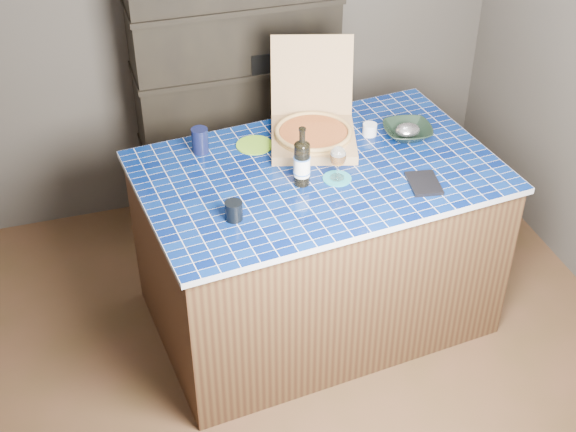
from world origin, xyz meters
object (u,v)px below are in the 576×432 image
object	(u,v)px
kitchen_island	(317,245)
mead_bottle	(302,162)
pizza_box	(313,129)
wine_glass	(338,157)
dvd_case	(424,183)
bowl	(407,131)

from	to	relation	value
kitchen_island	mead_bottle	bearing A→B (deg)	-147.40
pizza_box	wine_glass	xyz separation A→B (m)	(-0.00, -0.38, 0.06)
mead_bottle	dvd_case	bearing A→B (deg)	-18.05
mead_bottle	dvd_case	xyz separation A→B (m)	(0.56, -0.18, -0.11)
mead_bottle	dvd_case	size ratio (longest dim) A/B	1.54
kitchen_island	bowl	distance (m)	0.77
wine_glass	bowl	bearing A→B (deg)	28.88
mead_bottle	dvd_case	world-z (taller)	mead_bottle
pizza_box	wine_glass	bearing A→B (deg)	-74.41
pizza_box	mead_bottle	bearing A→B (deg)	-100.18
kitchen_island	wine_glass	size ratio (longest dim) A/B	10.48
kitchen_island	pizza_box	distance (m)	0.62
dvd_case	kitchen_island	bearing A→B (deg)	156.84
pizza_box	wine_glass	world-z (taller)	pizza_box
mead_bottle	wine_glass	bearing A→B (deg)	-4.59
kitchen_island	pizza_box	xyz separation A→B (m)	(0.06, 0.27, 0.55)
pizza_box	mead_bottle	size ratio (longest dim) A/B	2.02
kitchen_island	dvd_case	xyz separation A→B (m)	(0.44, -0.28, 0.49)
wine_glass	dvd_case	bearing A→B (deg)	-23.70
pizza_box	dvd_case	world-z (taller)	pizza_box
dvd_case	mead_bottle	bearing A→B (deg)	171.01
pizza_box	mead_bottle	world-z (taller)	pizza_box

